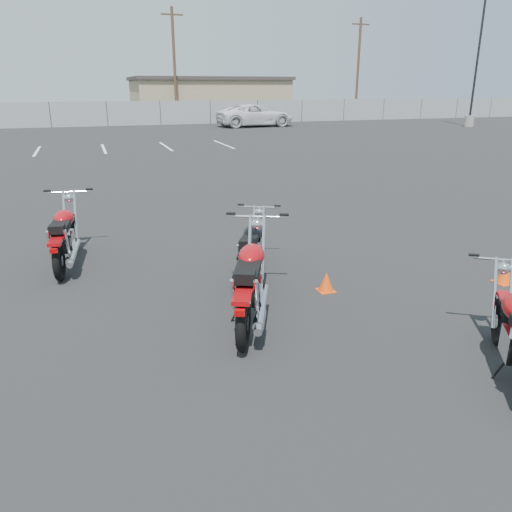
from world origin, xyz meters
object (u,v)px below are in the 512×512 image
object	(u,v)px
motorcycle_front_red	(65,236)
motorcycle_third_red	(251,282)
motorcycle_second_black	(252,249)
white_van	(255,109)

from	to	relation	value
motorcycle_front_red	motorcycle_third_red	distance (m)	3.77
motorcycle_second_black	motorcycle_third_red	xyz separation A→B (m)	(-0.52, -1.53, 0.09)
motorcycle_third_red	white_van	bearing A→B (deg)	71.23
white_van	motorcycle_third_red	bearing A→B (deg)	157.69
motorcycle_front_red	motorcycle_second_black	world-z (taller)	motorcycle_front_red
white_van	motorcycle_second_black	bearing A→B (deg)	157.69
motorcycle_third_red	motorcycle_front_red	bearing A→B (deg)	127.35
white_van	motorcycle_front_red	bearing A→B (deg)	151.84
motorcycle_third_red	motorcycle_second_black	bearing A→B (deg)	71.28
motorcycle_front_red	motorcycle_third_red	bearing A→B (deg)	-52.65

